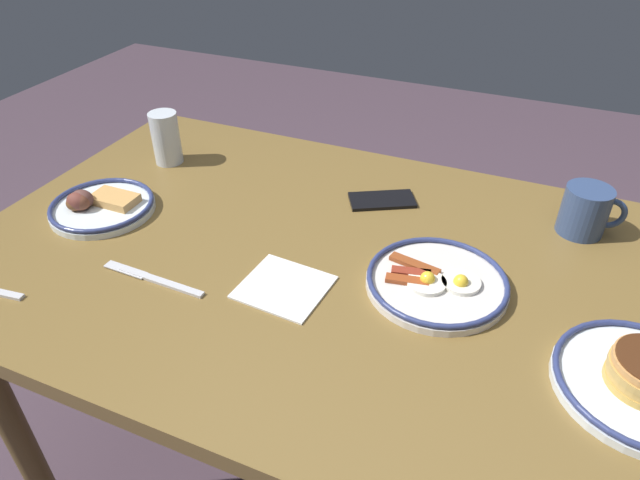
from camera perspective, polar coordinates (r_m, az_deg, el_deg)
name	(u,v)px	position (r m, az deg, el deg)	size (l,w,h in m)	color
ground_plane	(329,474)	(1.64, 0.92, -22.65)	(6.00, 6.00, 0.00)	#4B3945
dining_table	(332,289)	(1.14, 1.23, -4.99)	(1.45, 0.91, 0.73)	brown
plate_near_main	(437,282)	(1.03, 11.74, -4.15)	(0.26, 0.26, 0.04)	silver
plate_center_pancakes	(99,205)	(1.31, -21.50, 3.31)	(0.22, 0.22, 0.05)	white
coffee_mug	(586,210)	(1.25, 25.35, 2.74)	(0.13, 0.09, 0.10)	#334772
drinking_glass	(166,141)	(1.45, -15.30, 9.69)	(0.07, 0.07, 0.13)	silver
cell_phone	(382,200)	(1.26, 6.30, 4.03)	(0.14, 0.07, 0.01)	black
paper_napkin	(284,287)	(1.02, -3.66, -4.77)	(0.15, 0.14, 0.00)	white
butter_knife	(153,279)	(1.08, -16.55, -3.79)	(0.22, 0.02, 0.01)	silver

